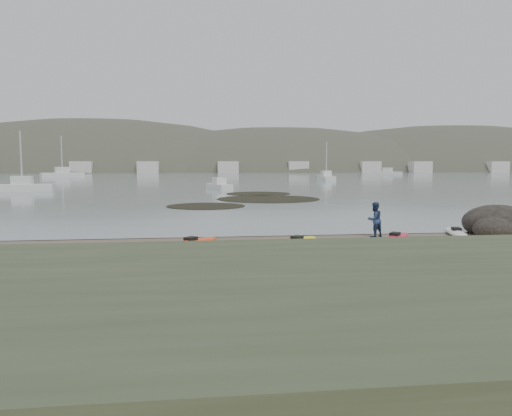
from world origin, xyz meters
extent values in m
plane|color=tan|center=(0.00, 0.00, 0.00)|extent=(600.00, 600.00, 0.00)
plane|color=brown|center=(0.00, -0.30, 0.00)|extent=(60.00, 60.00, 0.00)
plane|color=slate|center=(0.00, 300.00, 0.01)|extent=(1200.00, 1200.00, 0.00)
cube|color=#475138|center=(0.00, -17.50, 1.00)|extent=(60.00, 8.00, 2.00)
ellipsoid|color=#F84315|center=(-3.33, -2.67, 0.17)|extent=(2.98, 3.28, 0.34)
ellipsoid|color=#E84014|center=(0.75, -6.77, 0.17)|extent=(1.80, 3.57, 0.34)
ellipsoid|color=red|center=(6.49, -2.42, 0.17)|extent=(3.04, 3.41, 0.34)
ellipsoid|color=#7EB424|center=(-4.35, -5.25, 0.17)|extent=(2.26, 3.77, 0.34)
ellipsoid|color=gold|center=(5.04, -5.19, 0.17)|extent=(1.99, 3.86, 0.34)
ellipsoid|color=yellow|center=(1.54, -2.95, 0.17)|extent=(2.89, 3.15, 0.34)
ellipsoid|color=silver|center=(10.40, -1.06, 0.17)|extent=(1.55, 3.79, 0.34)
imported|color=navy|center=(6.06, -0.80, 0.90)|extent=(1.08, 0.97, 1.81)
ellipsoid|color=black|center=(13.12, -0.34, 0.28)|extent=(3.78, 2.94, 1.89)
ellipsoid|color=black|center=(12.12, -1.64, 0.19)|extent=(2.10, 1.89, 1.26)
cylinder|color=black|center=(-2.16, 17.84, 0.03)|extent=(6.83, 6.83, 0.04)
cylinder|color=black|center=(4.45, 25.45, 0.03)|extent=(10.66, 10.66, 0.04)
cylinder|color=black|center=(4.51, 33.91, 0.03)|extent=(7.75, 7.75, 0.04)
cube|color=silver|center=(-25.32, 42.64, 0.54)|extent=(7.83, 2.92, 1.07)
cube|color=silver|center=(0.32, 44.25, 0.44)|extent=(3.59, 6.52, 0.88)
cube|color=silver|center=(23.80, 74.53, 0.54)|extent=(2.30, 7.74, 1.08)
cube|color=silver|center=(-34.88, 100.81, 0.69)|extent=(10.08, 6.75, 1.38)
cube|color=silver|center=(52.86, 114.33, 0.57)|extent=(8.01, 6.49, 1.14)
ellipsoid|color=#384235|center=(-45.00, 195.00, -18.00)|extent=(220.00, 120.00, 80.00)
ellipsoid|color=#384235|center=(35.00, 190.00, -15.30)|extent=(200.00, 110.00, 68.00)
ellipsoid|color=#384235|center=(120.00, 200.00, -17.10)|extent=(230.00, 130.00, 76.00)
cube|color=beige|center=(-42.00, 145.00, 2.00)|extent=(7.00, 5.00, 4.00)
cube|color=beige|center=(-18.00, 145.00, 2.00)|extent=(7.00, 5.00, 4.00)
cube|color=beige|center=(6.00, 145.00, 2.00)|extent=(7.00, 5.00, 4.00)
cube|color=beige|center=(30.00, 145.00, 2.00)|extent=(7.00, 5.00, 4.00)
cube|color=beige|center=(54.00, 145.00, 2.00)|extent=(7.00, 5.00, 4.00)
cube|color=beige|center=(78.00, 145.00, 2.00)|extent=(7.00, 5.00, 4.00)
cube|color=beige|center=(102.00, 145.00, 2.00)|extent=(7.00, 5.00, 4.00)
camera|label=1|loc=(-3.15, -25.33, 3.87)|focal=35.00mm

